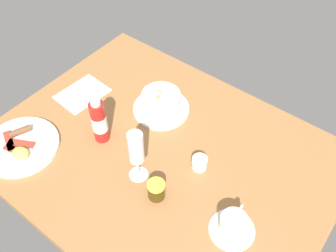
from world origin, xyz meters
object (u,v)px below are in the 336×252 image
at_px(coffee_cup, 233,225).
at_px(sauce_bottle_red, 99,122).
at_px(creamer_jug, 199,163).
at_px(breakfast_plate, 21,146).
at_px(jam_jar, 156,190).
at_px(wine_glass, 135,149).
at_px(porridge_bowl, 161,103).
at_px(cutlery_setting, 81,94).

xyz_separation_m(coffee_cup, sauce_bottle_red, (0.52, -0.02, 0.05)).
height_order(creamer_jug, breakfast_plate, creamer_jug).
bearing_deg(jam_jar, breakfast_plate, 15.81).
distance_m(coffee_cup, creamer_jug, 0.23).
relative_size(wine_glass, sauce_bottle_red, 1.08).
height_order(wine_glass, breakfast_plate, wine_glass).
bearing_deg(jam_jar, coffee_cup, -169.56).
xyz_separation_m(porridge_bowl, wine_glass, (-0.11, 0.26, 0.09)).
bearing_deg(porridge_bowl, cutlery_setting, 22.72).
distance_m(cutlery_setting, coffee_cup, 0.75).
xyz_separation_m(porridge_bowl, jam_jar, (-0.21, 0.29, -0.01)).
distance_m(creamer_jug, jam_jar, 0.17).
distance_m(porridge_bowl, cutlery_setting, 0.31).
height_order(jam_jar, breakfast_plate, jam_jar).
distance_m(creamer_jug, sauce_bottle_red, 0.35).
relative_size(wine_glass, breakfast_plate, 0.77).
relative_size(coffee_cup, creamer_jug, 2.33).
xyz_separation_m(wine_glass, breakfast_plate, (0.37, 0.16, -0.12)).
relative_size(porridge_bowl, sauce_bottle_red, 1.14).
distance_m(cutlery_setting, creamer_jug, 0.54).
xyz_separation_m(coffee_cup, wine_glass, (0.33, 0.02, 0.10)).
relative_size(jam_jar, breakfast_plate, 0.25).
distance_m(jam_jar, breakfast_plate, 0.49).
bearing_deg(breakfast_plate, porridge_bowl, -121.61).
relative_size(creamer_jug, sauce_bottle_red, 0.32).
distance_m(cutlery_setting, breakfast_plate, 0.30).
bearing_deg(breakfast_plate, creamer_jug, -149.71).
distance_m(porridge_bowl, creamer_jug, 0.28).
xyz_separation_m(creamer_jug, breakfast_plate, (0.51, 0.30, -0.01)).
xyz_separation_m(porridge_bowl, breakfast_plate, (0.26, 0.42, -0.03)).
bearing_deg(creamer_jug, coffee_cup, 148.30).
bearing_deg(cutlery_setting, sauce_bottle_red, 154.02).
relative_size(cutlery_setting, breakfast_plate, 0.75).
distance_m(jam_jar, sauce_bottle_red, 0.30).
xyz_separation_m(porridge_bowl, coffee_cup, (-0.45, 0.24, -0.01)).
distance_m(porridge_bowl, sauce_bottle_red, 0.24).
height_order(porridge_bowl, creamer_jug, porridge_bowl).
bearing_deg(breakfast_plate, coffee_cup, -165.96).
distance_m(porridge_bowl, breakfast_plate, 0.49).
xyz_separation_m(porridge_bowl, creamer_jug, (-0.25, 0.12, -0.02)).
relative_size(cutlery_setting, creamer_jug, 3.35).
bearing_deg(jam_jar, sauce_bottle_red, -12.38).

